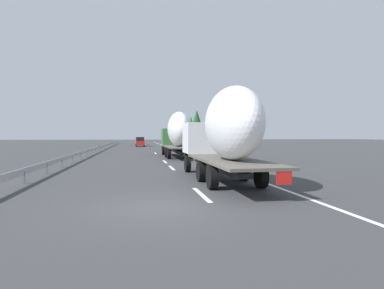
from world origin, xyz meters
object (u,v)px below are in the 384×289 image
at_px(truck_trailing, 224,131).
at_px(car_red_compact, 140,142).
at_px(car_silver_hatch, 139,141).
at_px(truck_lead, 177,132).
at_px(road_sign, 178,136).

relative_size(truck_trailing, car_red_compact, 2.72).
relative_size(car_silver_hatch, car_red_compact, 0.91).
relative_size(truck_lead, car_silver_hatch, 2.97).
xyz_separation_m(truck_trailing, road_sign, (42.30, -3.10, -0.25)).
bearing_deg(car_red_compact, road_sign, -149.99).
bearing_deg(truck_trailing, truck_lead, 0.00).
distance_m(truck_lead, truck_trailing, 18.40).
relative_size(truck_lead, car_red_compact, 2.71).
height_order(truck_lead, truck_trailing, truck_lead).
height_order(car_red_compact, road_sign, road_sign).
xyz_separation_m(truck_trailing, car_red_compact, (53.48, 3.36, -1.53)).
bearing_deg(road_sign, truck_lead, 172.61).
height_order(truck_lead, car_red_compact, truck_lead).
relative_size(truck_trailing, car_silver_hatch, 2.99).
height_order(truck_lead, road_sign, truck_lead).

